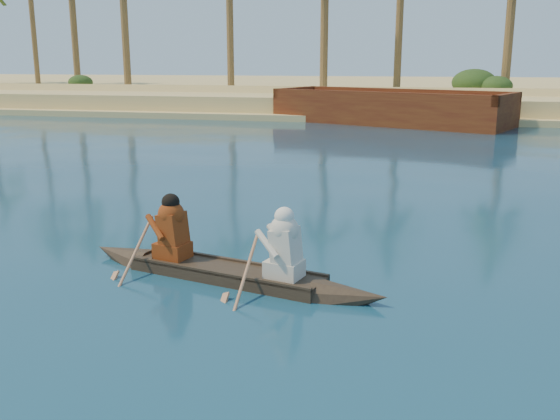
# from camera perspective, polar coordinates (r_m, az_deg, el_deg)

# --- Properties ---
(ground) EXTENTS (160.00, 160.00, 0.00)m
(ground) POSITION_cam_1_polar(r_m,az_deg,el_deg) (14.45, -6.10, -0.49)
(ground) COLOR #0B2747
(ground) RESTS_ON ground
(sandy_embankment) EXTENTS (150.00, 51.00, 1.50)m
(sandy_embankment) POSITION_cam_1_polar(r_m,az_deg,el_deg) (60.35, 8.98, 10.61)
(sandy_embankment) COLOR #DCBB7C
(sandy_embankment) RESTS_ON ground
(shrub_cluster) EXTENTS (100.00, 6.00, 2.40)m
(shrub_cluster) POSITION_cam_1_polar(r_m,az_deg,el_deg) (45.02, 7.42, 10.56)
(shrub_cluster) COLOR #1B3513
(shrub_cluster) RESTS_ON ground
(canoe) EXTENTS (5.52, 2.03, 1.52)m
(canoe) POSITION_cam_1_polar(r_m,az_deg,el_deg) (10.23, -4.97, -4.73)
(canoe) COLOR #382B1E
(canoe) RESTS_ON ground
(barge_mid) EXTENTS (13.69, 8.78, 2.17)m
(barge_mid) POSITION_cam_1_polar(r_m,az_deg,el_deg) (35.85, 10.04, 9.01)
(barge_mid) COLOR #623115
(barge_mid) RESTS_ON ground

